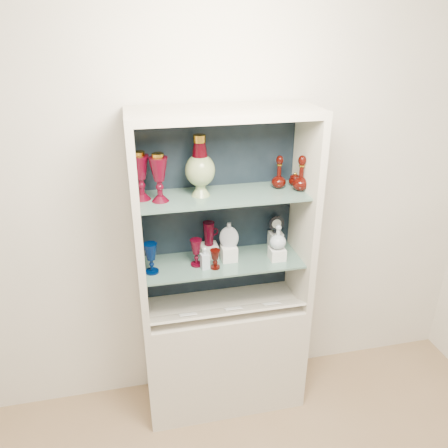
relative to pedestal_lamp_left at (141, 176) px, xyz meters
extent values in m
cube|color=beige|center=(0.44, 0.17, -0.20)|extent=(3.50, 0.02, 2.80)
cube|color=beige|center=(0.44, -0.05, -1.23)|extent=(1.00, 0.40, 0.75)
cube|color=black|center=(0.44, 0.14, -0.28)|extent=(0.98, 0.02, 1.15)
cube|color=beige|center=(-0.04, -0.05, -0.28)|extent=(0.04, 0.40, 1.15)
cube|color=beige|center=(0.92, -0.05, -0.28)|extent=(0.04, 0.40, 1.15)
cube|color=beige|center=(0.44, -0.05, 0.32)|extent=(1.00, 0.40, 0.04)
cube|color=slate|center=(0.44, -0.03, -0.56)|extent=(0.92, 0.34, 0.01)
cube|color=slate|center=(0.44, -0.03, -0.14)|extent=(0.92, 0.34, 0.01)
cube|color=beige|center=(0.44, -0.16, -0.82)|extent=(0.92, 0.17, 0.09)
cube|color=white|center=(0.20, -0.16, -0.81)|extent=(0.10, 0.06, 0.03)
cube|color=white|center=(0.71, -0.16, -0.81)|extent=(0.10, 0.06, 0.03)
cube|color=white|center=(0.47, -0.16, -0.81)|extent=(0.10, 0.06, 0.03)
cube|color=silver|center=(0.37, 0.05, -0.51)|extent=(0.10, 0.10, 0.08)
cube|color=silver|center=(0.48, -0.02, -0.51)|extent=(0.09, 0.09, 0.09)
cube|color=silver|center=(0.76, -0.07, -0.52)|extent=(0.09, 0.09, 0.07)
cube|color=silver|center=(0.80, 0.08, -0.50)|extent=(0.08, 0.08, 0.10)
camera|label=1|loc=(-0.04, -2.24, 0.72)|focal=35.00mm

